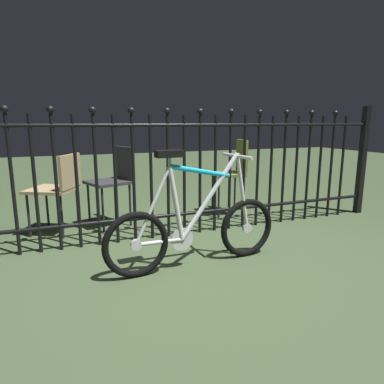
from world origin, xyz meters
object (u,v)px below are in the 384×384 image
at_px(bicycle, 195,228).
at_px(chair_olive, 234,169).
at_px(chair_tan, 59,185).
at_px(chair_charcoal, 114,177).

xyz_separation_m(bicycle, chair_olive, (1.01, 1.27, 0.25)).
xyz_separation_m(bicycle, chair_tan, (-0.95, 1.25, 0.19)).
bearing_deg(chair_olive, chair_charcoal, 176.64).
bearing_deg(bicycle, chair_olive, 51.48).
bearing_deg(chair_tan, chair_olive, 0.53).
bearing_deg(chair_olive, chair_tan, -179.47).
relative_size(bicycle, chair_charcoal, 1.69).
height_order(bicycle, chair_tan, bicycle).
distance_m(chair_charcoal, chair_olive, 1.41).
xyz_separation_m(bicycle, chair_charcoal, (-0.39, 1.35, 0.22)).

